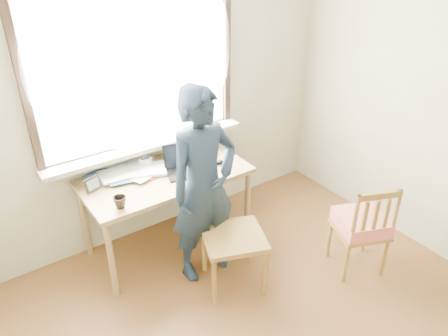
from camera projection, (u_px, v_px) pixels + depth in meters
room_shell at (307, 136)px, 2.34m from camera, size 3.52×4.02×2.61m
desk at (166, 182)px, 3.75m from camera, size 1.42×0.71×0.76m
laptop at (184, 165)px, 3.75m from camera, size 0.39×0.35×0.23m
mug_white at (145, 162)px, 3.81m from camera, size 0.16×0.16×0.09m
mug_dark at (120, 202)px, 3.26m from camera, size 0.13×0.13×0.09m
mouse at (218, 162)px, 3.87m from camera, size 0.10×0.07×0.04m
desk_clutter at (119, 175)px, 3.67m from camera, size 0.82×0.49×0.04m
book_a at (115, 172)px, 3.73m from camera, size 0.23×0.28×0.02m
book_b at (197, 148)px, 4.13m from camera, size 0.20×0.25×0.02m
picture_frame at (92, 185)px, 3.46m from camera, size 0.14×0.06×0.11m
work_chair at (234, 243)px, 3.47m from camera, size 0.60×0.59×0.48m
side_chair at (362, 224)px, 3.61m from camera, size 0.52×0.51×0.87m
person at (204, 187)px, 3.42m from camera, size 0.63×0.43×1.65m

